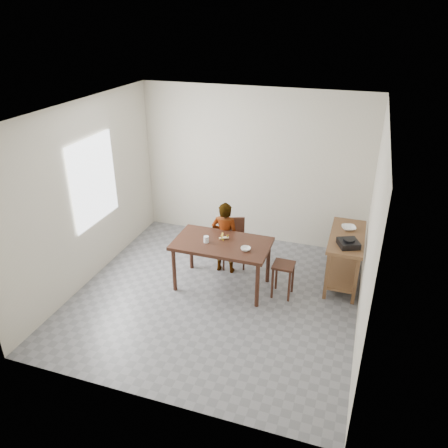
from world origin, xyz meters
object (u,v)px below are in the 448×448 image
(dining_table, at_px, (222,264))
(stool, at_px, (283,280))
(child, at_px, (225,238))
(dining_chair, at_px, (233,244))
(prep_counter, at_px, (344,259))

(dining_table, bearing_deg, stool, 3.33)
(child, relative_size, dining_chair, 1.52)
(dining_chair, height_order, stool, dining_chair)
(dining_table, xyz_separation_m, stool, (0.92, 0.05, -0.11))
(dining_table, bearing_deg, dining_chair, 91.62)
(dining_chair, distance_m, stool, 1.11)
(child, distance_m, stool, 1.13)
(prep_counter, relative_size, dining_chair, 1.54)
(child, distance_m, dining_chair, 0.30)
(stool, bearing_deg, prep_counter, 38.79)
(dining_table, distance_m, child, 0.49)
(child, bearing_deg, dining_table, 99.04)
(dining_table, height_order, stool, dining_table)
(prep_counter, height_order, stool, prep_counter)
(prep_counter, bearing_deg, dining_chair, -177.77)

